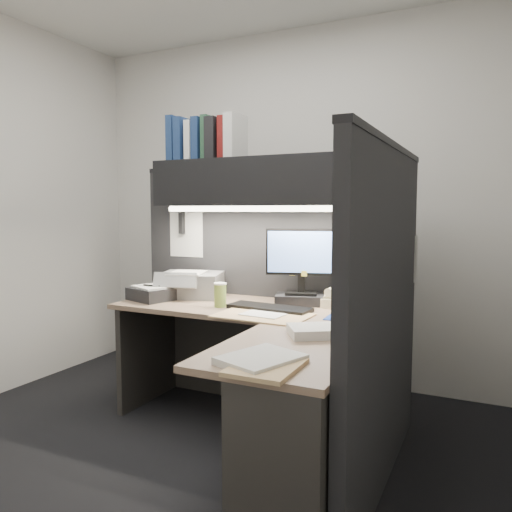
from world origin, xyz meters
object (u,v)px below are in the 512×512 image
overhead_shelf (268,182)px  notebook_stack (152,294)px  monitor (301,274)px  keyboard (269,308)px  telephone (344,299)px  coffee_cup (220,296)px  desk (261,389)px  printer (192,284)px

overhead_shelf → notebook_stack: size_ratio=5.68×
monitor → keyboard: size_ratio=0.95×
telephone → coffee_cup: 0.76m
overhead_shelf → notebook_stack: overhead_shelf is taller
overhead_shelf → coffee_cup: (-0.19, -0.29, -0.70)m
desk → keyboard: size_ratio=3.37×
desk → notebook_stack: size_ratio=6.23×
desk → printer: printer is taller
notebook_stack → monitor: bearing=16.8°
overhead_shelf → notebook_stack: (-0.72, -0.28, -0.73)m
overhead_shelf → telephone: size_ratio=6.62×
printer → keyboard: bearing=-34.9°
coffee_cup → printer: (-0.37, 0.25, 0.01)m
desk → printer: (-0.86, 0.71, 0.37)m
desk → keyboard: bearing=109.7°
monitor → overhead_shelf: bearing=163.7°
monitor → printer: size_ratio=1.17×
desk → overhead_shelf: 1.33m
printer → coffee_cup: bearing=-52.0°
desk → monitor: 0.90m
keyboard → monitor: bearing=72.4°
desk → overhead_shelf: bearing=111.8°
keyboard → notebook_stack: size_ratio=1.85×
keyboard → notebook_stack: notebook_stack is taller
monitor → notebook_stack: size_ratio=1.75×
monitor → keyboard: (-0.10, -0.26, -0.18)m
printer → notebook_stack: printer is taller
overhead_shelf → printer: size_ratio=3.81×
telephone → overhead_shelf: bearing=-171.8°
overhead_shelf → keyboard: bearing=-64.2°
desk → coffee_cup: coffee_cup is taller
monitor → desk: bearing=-101.3°
telephone → coffee_cup: size_ratio=1.69×
monitor → notebook_stack: bearing=180.0°
desk → keyboard: (-0.18, 0.50, 0.30)m
desk → overhead_shelf: size_ratio=1.10×
telephone → notebook_stack: telephone is taller
monitor → coffee_cup: bearing=-161.4°
overhead_shelf → keyboard: (0.12, -0.25, -0.76)m
monitor → coffee_cup: 0.53m
keyboard → printer: bearing=167.5°
coffee_cup → notebook_stack: (-0.53, 0.01, -0.03)m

